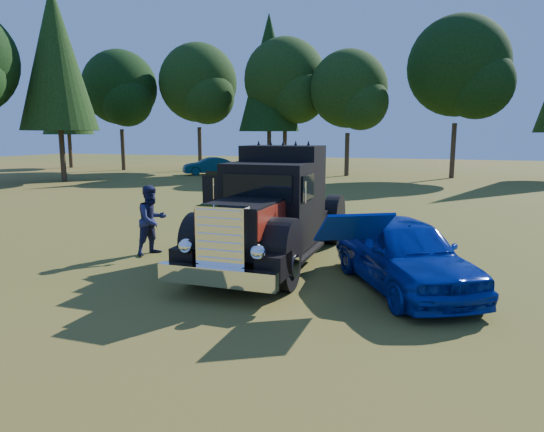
{
  "coord_description": "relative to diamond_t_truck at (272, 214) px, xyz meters",
  "views": [
    {
      "loc": [
        3.22,
        -9.53,
        3.29
      ],
      "look_at": [
        -0.42,
        0.89,
        1.43
      ],
      "focal_mm": 32.0,
      "sensor_mm": 36.0,
      "label": 1
    }
  ],
  "objects": [
    {
      "name": "spectator_near",
      "position": [
        -1.39,
        -0.95,
        -0.47
      ],
      "size": [
        0.65,
        0.71,
        1.62
      ],
      "primitive_type": "imported",
      "rotation": [
        0.0,
        0.0,
        0.99
      ],
      "color": "#1E2748",
      "rests_on": "ground"
    },
    {
      "name": "diamond_t_truck",
      "position": [
        0.0,
        0.0,
        0.0
      ],
      "size": [
        3.34,
        7.16,
        3.0
      ],
      "color": "black",
      "rests_on": "ground"
    },
    {
      "name": "distant_teal_car",
      "position": [
        -14.19,
        24.82,
        -0.57
      ],
      "size": [
        4.31,
        3.81,
        1.41
      ],
      "primitive_type": "imported",
      "rotation": [
        0.0,
        0.0,
        -0.91
      ],
      "color": "#0A3140",
      "rests_on": "ground"
    },
    {
      "name": "hotrod_coupe",
      "position": [
        3.36,
        -1.08,
        -0.5
      ],
      "size": [
        3.88,
        4.88,
        1.89
      ],
      "color": "#0833B5",
      "rests_on": "ground"
    },
    {
      "name": "ground",
      "position": [
        0.82,
        -2.05,
        -1.28
      ],
      "size": [
        120.0,
        120.0,
        0.0
      ],
      "primitive_type": "plane",
      "color": "#3F5619",
      "rests_on": "ground"
    },
    {
      "name": "spectator_far",
      "position": [
        -3.42,
        -0.26,
        -0.32
      ],
      "size": [
        0.99,
        1.12,
        1.93
      ],
      "primitive_type": "imported",
      "rotation": [
        0.0,
        0.0,
        1.24
      ],
      "color": "#1B1C3F",
      "rests_on": "ground"
    },
    {
      "name": "treeline",
      "position": [
        -2.42,
        25.7,
        6.41
      ],
      "size": [
        72.1,
        24.14,
        13.84
      ],
      "color": "#2D2116",
      "rests_on": "ground"
    }
  ]
}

